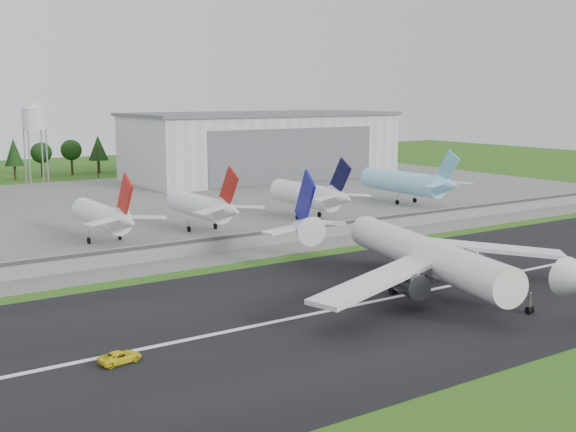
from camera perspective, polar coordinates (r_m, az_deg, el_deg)
ground at (r=106.67m, az=10.43°, el=-7.94°), size 600.00×600.00×0.00m
runway at (r=113.69m, az=6.90°, el=-6.72°), size 320.00×60.00×0.10m
runway_centerline at (r=113.67m, az=6.90°, el=-6.69°), size 220.00×1.00×0.02m
apron at (r=207.78m, az=-13.24°, el=0.51°), size 320.00×150.00×0.10m
blast_fence at (r=149.21m, az=-4.40°, el=-2.06°), size 240.00×0.61×3.50m
hangar_east at (r=279.63m, az=-2.10°, el=5.62°), size 102.00×47.00×25.20m
water_tower at (r=266.04m, az=-19.46°, el=7.46°), size 8.40×8.40×29.40m
utility_poles at (r=283.51m, az=-18.97°, el=2.60°), size 230.00×3.00×12.00m
treeline at (r=297.95m, az=-19.72°, el=2.87°), size 320.00×16.00×22.00m
main_airliner at (r=119.12m, az=10.94°, el=-3.67°), size 55.69×58.68×18.17m
ground_vehicle at (r=90.13m, az=-13.12°, el=-10.79°), size 5.51×3.11×1.45m
parked_jet_red_a at (r=160.07m, az=-14.20°, el=-0.03°), size 7.36×31.29×16.42m
parked_jet_red_b at (r=169.38m, az=-6.60°, el=0.75°), size 7.36×31.29×16.52m
parked_jet_navy at (r=185.31m, az=1.90°, el=1.66°), size 7.36×31.29×16.86m
parked_jet_skyblue at (r=213.73m, az=9.60°, el=2.62°), size 7.36×37.29×17.05m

